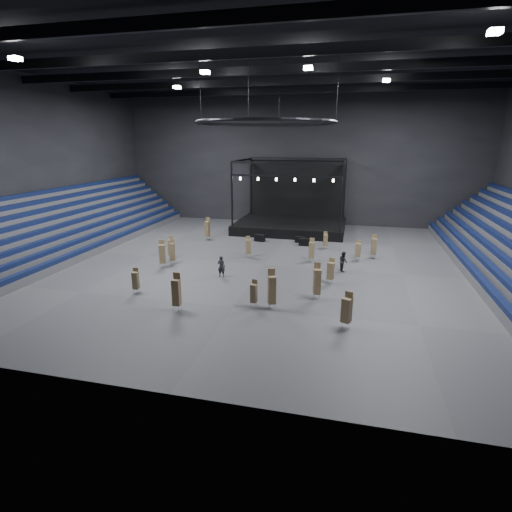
% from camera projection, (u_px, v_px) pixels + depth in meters
% --- Properties ---
extents(floor, '(50.00, 50.00, 0.00)m').
position_uv_depth(floor, '(265.00, 265.00, 38.41)').
color(floor, '#454547').
rests_on(floor, ground).
extents(ceiling, '(50.00, 42.00, 0.20)m').
position_uv_depth(ceiling, '(266.00, 60.00, 33.38)').
color(ceiling, black).
rests_on(ceiling, wall_back).
extents(wall_back, '(50.00, 0.20, 18.00)m').
position_uv_depth(wall_back, '(298.00, 159.00, 55.48)').
color(wall_back, black).
rests_on(wall_back, ground).
extents(wall_front, '(50.00, 0.20, 18.00)m').
position_uv_depth(wall_front, '(156.00, 204.00, 16.30)').
color(wall_front, black).
rests_on(wall_front, ground).
extents(wall_left, '(0.20, 42.00, 18.00)m').
position_uv_depth(wall_left, '(32.00, 165.00, 41.58)').
color(wall_left, black).
rests_on(wall_left, ground).
extents(bleachers_left, '(7.20, 40.00, 6.40)m').
position_uv_depth(bleachers_left, '(58.00, 234.00, 43.14)').
color(bleachers_left, '#515153').
rests_on(bleachers_left, floor).
extents(stage, '(14.00, 10.00, 9.20)m').
position_uv_depth(stage, '(291.00, 219.00, 53.15)').
color(stage, black).
rests_on(stage, floor).
extents(truss_ring, '(12.30, 12.30, 5.15)m').
position_uv_depth(truss_ring, '(266.00, 123.00, 34.77)').
color(truss_ring, black).
rests_on(truss_ring, ceiling).
extents(roof_girders, '(49.00, 30.35, 0.70)m').
position_uv_depth(roof_girders, '(266.00, 70.00, 33.60)').
color(roof_girders, black).
rests_on(roof_girders, ceiling).
extents(floodlights, '(28.60, 16.60, 0.25)m').
position_uv_depth(floodlights, '(255.00, 70.00, 30.04)').
color(floodlights, white).
rests_on(floodlights, roof_girders).
extents(flight_case_left, '(1.29, 0.80, 0.80)m').
position_uv_depth(flight_case_left, '(260.00, 238.00, 47.17)').
color(flight_case_left, black).
rests_on(flight_case_left, floor).
extents(flight_case_mid, '(1.25, 0.67, 0.82)m').
position_uv_depth(flight_case_mid, '(304.00, 242.00, 45.26)').
color(flight_case_mid, black).
rests_on(flight_case_mid, floor).
extents(flight_case_right, '(1.13, 0.66, 0.72)m').
position_uv_depth(flight_case_right, '(300.00, 240.00, 46.58)').
color(flight_case_right, black).
rests_on(flight_case_right, floor).
extents(chair_stack_0, '(0.55, 0.55, 2.36)m').
position_uv_depth(chair_stack_0, '(171.00, 247.00, 39.92)').
color(chair_stack_0, silver).
rests_on(chair_stack_0, floor).
extents(chair_stack_1, '(0.52, 0.52, 2.44)m').
position_uv_depth(chair_stack_1, '(172.00, 251.00, 38.32)').
color(chair_stack_1, silver).
rests_on(chair_stack_1, floor).
extents(chair_stack_2, '(0.57, 0.57, 2.74)m').
position_uv_depth(chair_stack_2, '(207.00, 229.00, 47.50)').
color(chair_stack_2, silver).
rests_on(chair_stack_2, floor).
extents(chair_stack_3, '(0.71, 0.71, 2.65)m').
position_uv_depth(chair_stack_3, '(162.00, 253.00, 37.18)').
color(chair_stack_3, silver).
rests_on(chair_stack_3, floor).
extents(chair_stack_4, '(0.62, 0.62, 2.19)m').
position_uv_depth(chair_stack_4, '(248.00, 246.00, 40.53)').
color(chair_stack_4, silver).
rests_on(chair_stack_4, floor).
extents(chair_stack_5, '(0.51, 0.51, 1.94)m').
position_uv_depth(chair_stack_5, '(325.00, 240.00, 43.60)').
color(chair_stack_5, silver).
rests_on(chair_stack_5, floor).
extents(chair_stack_6, '(0.48, 0.48, 2.04)m').
position_uv_depth(chair_stack_6, '(136.00, 280.00, 30.99)').
color(chair_stack_6, silver).
rests_on(chair_stack_6, floor).
extents(chair_stack_7, '(0.47, 0.47, 2.03)m').
position_uv_depth(chair_stack_7, '(254.00, 293.00, 28.42)').
color(chair_stack_7, silver).
rests_on(chair_stack_7, floor).
extents(chair_stack_8, '(0.52, 0.52, 2.43)m').
position_uv_depth(chair_stack_8, '(374.00, 246.00, 40.23)').
color(chair_stack_8, silver).
rests_on(chair_stack_8, floor).
extents(chair_stack_9, '(0.51, 0.51, 2.38)m').
position_uv_depth(chair_stack_9, '(312.00, 250.00, 38.92)').
color(chair_stack_9, silver).
rests_on(chair_stack_9, floor).
extents(chair_stack_10, '(0.72, 0.72, 2.44)m').
position_uv_depth(chair_stack_10, '(347.00, 309.00, 25.06)').
color(chair_stack_10, silver).
rests_on(chair_stack_10, floor).
extents(chair_stack_11, '(0.62, 0.62, 2.20)m').
position_uv_depth(chair_stack_11, '(331.00, 270.00, 32.98)').
color(chair_stack_11, silver).
rests_on(chair_stack_11, floor).
extents(chair_stack_12, '(0.55, 0.55, 2.09)m').
position_uv_depth(chair_stack_12, '(358.00, 250.00, 39.37)').
color(chair_stack_12, silver).
rests_on(chair_stack_12, floor).
extents(chair_stack_13, '(0.55, 0.55, 2.77)m').
position_uv_depth(chair_stack_13, '(176.00, 292.00, 27.66)').
color(chair_stack_13, silver).
rests_on(chair_stack_13, floor).
extents(chair_stack_14, '(0.62, 0.62, 2.82)m').
position_uv_depth(chair_stack_14, '(317.00, 281.00, 29.72)').
color(chair_stack_14, silver).
rests_on(chair_stack_14, floor).
extents(chair_stack_15, '(0.68, 0.68, 2.95)m').
position_uv_depth(chair_stack_15, '(272.00, 289.00, 27.92)').
color(chair_stack_15, silver).
rests_on(chair_stack_15, floor).
extents(man_center, '(0.72, 0.50, 1.90)m').
position_uv_depth(man_center, '(221.00, 266.00, 34.72)').
color(man_center, black).
rests_on(man_center, floor).
extents(crew_member, '(0.96, 1.08, 1.83)m').
position_uv_depth(crew_member, '(343.00, 261.00, 36.29)').
color(crew_member, black).
rests_on(crew_member, floor).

